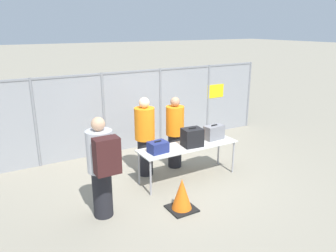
{
  "coord_description": "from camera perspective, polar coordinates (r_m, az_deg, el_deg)",
  "views": [
    {
      "loc": [
        -3.42,
        -5.5,
        3.17
      ],
      "look_at": [
        0.06,
        0.48,
        1.05
      ],
      "focal_mm": 35.0,
      "sensor_mm": 36.0,
      "label": 1
    }
  ],
  "objects": [
    {
      "name": "inspection_table",
      "position": [
        6.94,
        3.55,
        -3.81
      ],
      "size": [
        2.19,
        0.64,
        0.76
      ],
      "color": "silver",
      "rests_on": "ground_plane"
    },
    {
      "name": "security_worker_near",
      "position": [
        7.48,
        1.21,
        -0.97
      ],
      "size": [
        0.41,
        0.41,
        1.66
      ],
      "rotation": [
        0.0,
        0.0,
        3.01
      ],
      "color": "black",
      "rests_on": "ground_plane"
    },
    {
      "name": "security_worker_far",
      "position": [
        7.07,
        -4.05,
        -1.71
      ],
      "size": [
        0.43,
        0.43,
        1.75
      ],
      "rotation": [
        0.0,
        0.0,
        3.56
      ],
      "color": "black",
      "rests_on": "ground_plane"
    },
    {
      "name": "suitcase_navy",
      "position": [
        6.5,
        -1.75,
        -3.69
      ],
      "size": [
        0.39,
        0.3,
        0.24
      ],
      "color": "navy",
      "rests_on": "inspection_table"
    },
    {
      "name": "suitcase_black",
      "position": [
        6.83,
        4.22,
        -1.97
      ],
      "size": [
        0.43,
        0.36,
        0.4
      ],
      "color": "black",
      "rests_on": "inspection_table"
    },
    {
      "name": "fence_section",
      "position": [
        8.67,
        -5.94,
        3.07
      ],
      "size": [
        8.21,
        0.07,
        2.09
      ],
      "color": "gray",
      "rests_on": "ground_plane"
    },
    {
      "name": "traveler_hooded",
      "position": [
        5.54,
        -11.44,
        -6.62
      ],
      "size": [
        0.44,
        0.68,
        1.78
      ],
      "rotation": [
        0.0,
        0.0,
        0.31
      ],
      "color": "black",
      "rests_on": "ground_plane"
    },
    {
      "name": "traffic_cone",
      "position": [
        5.96,
        2.42,
        -11.98
      ],
      "size": [
        0.48,
        0.48,
        0.6
      ],
      "color": "black",
      "rests_on": "ground_plane"
    },
    {
      "name": "ground_plane",
      "position": [
        7.21,
        1.52,
        -9.06
      ],
      "size": [
        120.0,
        120.0,
        0.0
      ],
      "primitive_type": "plane",
      "color": "gray"
    },
    {
      "name": "suitcase_grey",
      "position": [
        7.3,
        8.0,
        -1.11
      ],
      "size": [
        0.46,
        0.27,
        0.34
      ],
      "color": "slate",
      "rests_on": "inspection_table"
    },
    {
      "name": "utility_trailer",
      "position": [
        10.86,
        -0.47,
        2.25
      ],
      "size": [
        3.52,
        2.1,
        0.67
      ],
      "color": "#4C6B47",
      "rests_on": "ground_plane"
    }
  ]
}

